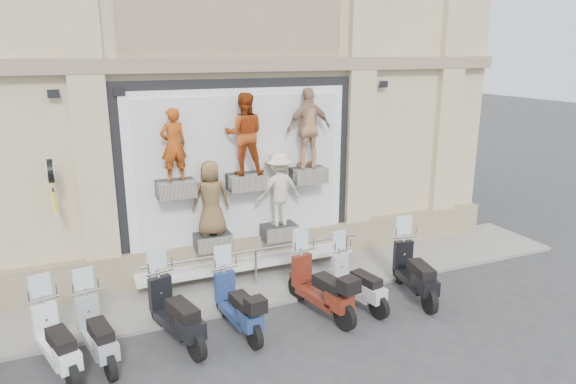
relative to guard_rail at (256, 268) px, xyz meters
name	(u,v)px	position (x,y,z in m)	size (l,w,h in m)	color
ground	(292,330)	(0.00, -2.00, -0.47)	(90.00, 90.00, 0.00)	#313134
sidewalk	(255,284)	(0.00, 0.10, -0.43)	(16.00, 2.20, 0.08)	gray
building	(192,19)	(0.00, 5.00, 5.54)	(14.00, 8.60, 12.00)	beige
shop_vitrine	(249,174)	(0.14, 0.74, 1.97)	(5.60, 0.91, 4.30)	black
guard_rail	(256,268)	(0.00, 0.00, 0.00)	(5.06, 0.10, 0.93)	#9EA0A5
clock_sign_bracket	(52,178)	(-3.90, 0.47, 2.34)	(0.10, 0.80, 1.02)	black
scooter_b	(55,330)	(-4.05, -1.65, 0.30)	(0.55, 1.88, 1.53)	silver
scooter_c	(96,321)	(-3.43, -1.58, 0.28)	(0.54, 1.84, 1.49)	gray
scooter_d	(175,301)	(-2.08, -1.53, 0.36)	(0.59, 2.02, 1.64)	black
scooter_e	(237,294)	(-0.94, -1.61, 0.30)	(0.55, 1.88, 1.53)	navy
scooter_f	(321,276)	(0.78, -1.64, 0.36)	(0.59, 2.04, 1.65)	#5C1C0F
scooter_g	(357,273)	(1.64, -1.61, 0.27)	(0.53, 1.82, 1.48)	#ABACB2
scooter_h	(415,262)	(2.97, -1.76, 0.35)	(0.58, 2.01, 1.63)	black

